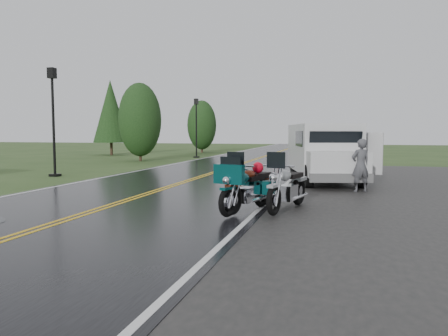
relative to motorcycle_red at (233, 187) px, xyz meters
name	(u,v)px	position (x,y,z in m)	size (l,w,h in m)	color
ground	(85,215)	(-3.39, -0.59, -0.70)	(120.00, 120.00, 0.00)	#2D471E
road	(210,174)	(-3.39, 9.41, -0.68)	(8.00, 100.00, 0.04)	black
motorcycle_red	(233,187)	(0.00, 0.00, 0.00)	(0.86, 2.37, 1.40)	#541809
motorcycle_teal	(228,190)	(-0.06, -0.26, -0.03)	(0.82, 2.26, 1.34)	#053B3B
motorcycle_silver	(274,187)	(0.90, 0.16, 0.00)	(0.86, 2.37, 1.40)	#979A9E
van_white	(309,155)	(1.27, 5.58, 0.43)	(2.17, 5.78, 2.27)	silver
person_at_van	(360,166)	(2.92, 4.96, 0.14)	(0.61, 0.40, 1.68)	#48484C
lamp_post_near_left	(53,122)	(-9.66, 6.86, 1.65)	(0.40, 0.40, 4.71)	black
lamp_post_far_left	(196,128)	(-8.08, 21.36, 1.51)	(0.38, 0.38, 4.42)	black
tree_left_mid	(140,128)	(-10.52, 17.00, 1.50)	(2.81, 2.81, 4.40)	#1E3D19
tree_left_far	(202,130)	(-10.18, 29.13, 1.36)	(2.68, 2.68, 4.12)	#1E3D19
pine_left_far	(111,119)	(-16.13, 23.13, 2.32)	(2.90, 2.90, 6.04)	#1E3D19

